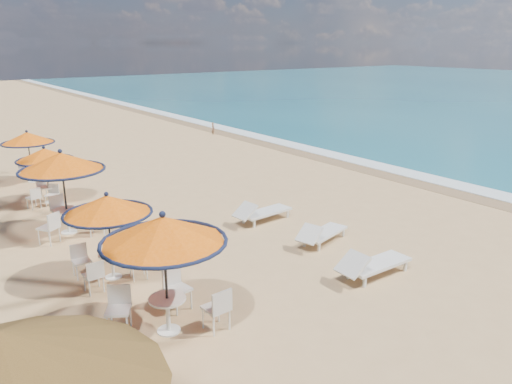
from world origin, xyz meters
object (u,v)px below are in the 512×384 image
(station_0, at_px, (165,244))
(station_4, at_px, (28,142))
(station_2, at_px, (63,172))
(station_3, at_px, (44,162))
(lounger_far, at_px, (261,212))
(palapa, at_px, (4,367))
(lounger_mid, at_px, (321,233))
(lounger_near, at_px, (372,264))
(station_1, at_px, (107,216))

(station_0, distance_m, station_4, 13.87)
(station_2, height_order, station_3, station_2)
(station_2, distance_m, lounger_far, 6.27)
(station_3, height_order, station_4, station_4)
(palapa, bearing_deg, station_0, 41.50)
(lounger_mid, bearing_deg, station_4, 97.52)
(lounger_near, bearing_deg, station_2, 124.90)
(station_2, height_order, lounger_far, station_2)
(station_2, distance_m, station_3, 3.62)
(station_2, distance_m, lounger_mid, 7.93)
(station_2, distance_m, palapa, 10.35)
(lounger_near, height_order, lounger_mid, lounger_near)
(station_1, xyz_separation_m, station_4, (0.65, 10.88, 0.04))
(lounger_mid, bearing_deg, lounger_near, -116.81)
(lounger_far, xyz_separation_m, palapa, (-8.77, -7.05, 1.95))
(station_1, relative_size, lounger_mid, 1.09)
(station_1, height_order, station_3, station_1)
(palapa, bearing_deg, lounger_mid, 26.47)
(station_2, relative_size, lounger_near, 1.22)
(station_2, height_order, lounger_near, station_2)
(station_3, distance_m, station_4, 3.49)
(station_4, height_order, lounger_near, station_4)
(station_2, relative_size, station_4, 1.20)
(lounger_near, xyz_separation_m, lounger_far, (0.20, 4.90, -0.01))
(station_3, bearing_deg, station_2, -95.26)
(station_4, height_order, palapa, palapa)
(station_4, bearing_deg, lounger_mid, -67.43)
(station_0, relative_size, lounger_near, 1.20)
(station_0, xyz_separation_m, palapa, (-3.37, -2.98, 0.40))
(lounger_far, bearing_deg, station_2, 148.70)
(station_1, height_order, lounger_far, station_1)
(station_4, bearing_deg, station_3, -94.13)
(palapa, bearing_deg, lounger_near, 14.10)
(station_3, height_order, palapa, palapa)
(station_3, relative_size, palapa, 0.59)
(station_3, relative_size, lounger_far, 0.99)
(station_1, distance_m, station_4, 10.90)
(lounger_mid, bearing_deg, station_3, 106.22)
(station_4, bearing_deg, station_0, -92.37)
(station_2, xyz_separation_m, lounger_mid, (5.70, -5.27, -1.61))
(station_3, bearing_deg, lounger_mid, -58.73)
(station_3, bearing_deg, station_1, -93.11)
(lounger_far, height_order, palapa, palapa)
(station_3, height_order, lounger_near, station_3)
(station_3, height_order, lounger_mid, station_3)
(lounger_near, xyz_separation_m, palapa, (-8.58, -2.15, 1.93))
(station_4, xyz_separation_m, lounger_far, (4.83, -9.79, -1.34))
(station_1, xyz_separation_m, lounger_mid, (5.78, -1.45, -1.32))
(lounger_far, bearing_deg, lounger_near, -96.78)
(lounger_near, relative_size, lounger_mid, 1.05)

